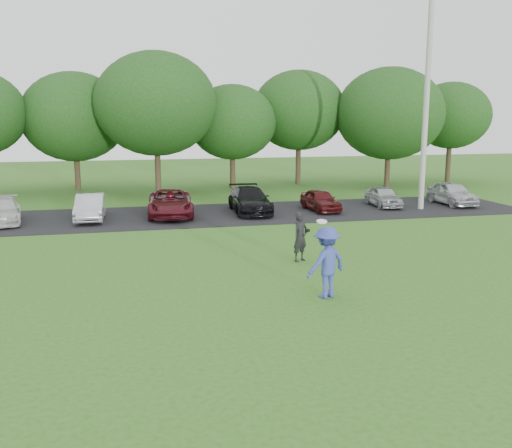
{
  "coord_description": "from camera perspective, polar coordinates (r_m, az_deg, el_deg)",
  "views": [
    {
      "loc": [
        -4.19,
        -14.25,
        4.77
      ],
      "look_at": [
        0.0,
        3.5,
        1.3
      ],
      "focal_mm": 40.0,
      "sensor_mm": 36.0,
      "label": 1
    }
  ],
  "objects": [
    {
      "name": "tree_row",
      "position": [
        37.45,
        -4.6,
        10.96
      ],
      "size": [
        42.39,
        9.85,
        8.64
      ],
      "color": "#38281C",
      "rests_on": "ground"
    },
    {
      "name": "utility_pole",
      "position": [
        30.4,
        16.67,
        11.62
      ],
      "size": [
        0.28,
        0.28,
        10.91
      ],
      "primitive_type": "cylinder",
      "color": "#ABAAA5",
      "rests_on": "ground"
    },
    {
      "name": "camera_bystander",
      "position": [
        18.92,
        4.46,
        -1.28
      ],
      "size": [
        0.72,
        0.65,
        1.66
      ],
      "color": "black",
      "rests_on": "ground"
    },
    {
      "name": "parking_lot",
      "position": [
        27.98,
        -4.47,
        0.96
      ],
      "size": [
        32.0,
        6.5,
        0.03
      ],
      "primitive_type": "cube",
      "color": "black",
      "rests_on": "ground"
    },
    {
      "name": "ground",
      "position": [
        15.6,
        2.98,
        -7.05
      ],
      "size": [
        100.0,
        100.0,
        0.0
      ],
      "primitive_type": "plane",
      "color": "#2F631C",
      "rests_on": "ground"
    },
    {
      "name": "frisbee_player",
      "position": [
        15.22,
        7.05,
        -3.81
      ],
      "size": [
        1.42,
        1.14,
        2.16
      ],
      "color": "#3A46A4",
      "rests_on": "ground"
    },
    {
      "name": "parked_cars",
      "position": [
        27.84,
        -5.42,
        2.17
      ],
      "size": [
        27.78,
        4.65,
        1.26
      ],
      "color": "black",
      "rests_on": "parking_lot"
    }
  ]
}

